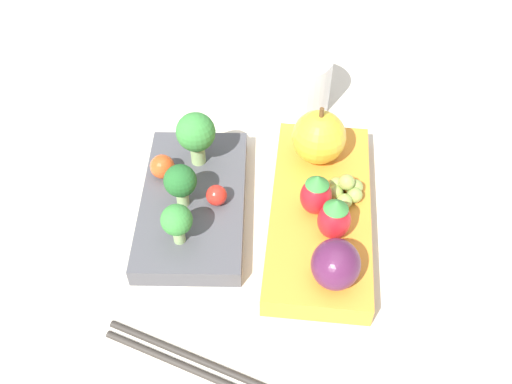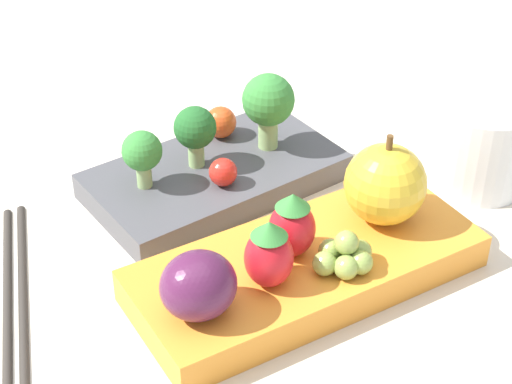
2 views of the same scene
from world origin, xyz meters
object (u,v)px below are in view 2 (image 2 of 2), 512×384
Objects in this scene: bento_box_savoury at (215,176)px; plum at (198,286)px; broccoli_floret_2 at (142,153)px; bento_box_fruit at (304,269)px; chopsticks_pair at (14,302)px; grape_cluster at (346,254)px; drinking_cup at (482,143)px; cherry_tomato_1 at (221,122)px; broccoli_floret_1 at (268,102)px; strawberry_1 at (269,254)px; strawberry_0 at (292,225)px; broccoli_floret_0 at (195,130)px; apple at (385,184)px; cherry_tomato_0 at (223,172)px.

bento_box_savoury is 4.34× the size of plum.
bento_box_savoury is 4.51× the size of broccoli_floret_2.
bento_box_fruit reaches higher than chopsticks_pair.
drinking_cup is at bearing 22.01° from grape_cluster.
grape_cluster reaches higher than cherry_tomato_1.
bento_box_fruit is 0.16m from cherry_tomato_1.
bento_box_savoury is at bearing 98.35° from grape_cluster.
broccoli_floret_1 is 1.37× the size of broccoli_floret_2.
strawberry_1 is 0.16m from chopsticks_pair.
strawberry_1 reaches higher than bento_box_fruit.
grape_cluster is at bearing -157.99° from drinking_cup.
bento_box_fruit is at bearing -108.15° from broccoli_floret_1.
bento_box_fruit is 9.43× the size of cherry_tomato_1.
strawberry_1 is at bearing -78.54° from broccoli_floret_2.
cherry_tomato_1 is 0.54× the size of strawberry_0.
drinking_cup is (0.16, 0.06, 0.00)m from grape_cluster.
broccoli_floret_0 is 1.31× the size of grape_cluster.
drinking_cup reaches higher than chopsticks_pair.
bento_box_savoury is 3.07× the size of apple.
broccoli_floret_1 reaches higher than broccoli_floret_2.
bento_box_fruit is 11.32× the size of cherry_tomato_0.
grape_cluster is 0.17m from drinking_cup.
broccoli_floret_0 is at bearing 101.96° from cherry_tomato_0.
broccoli_floret_2 is at bearing 138.02° from apple.
strawberry_0 reaches higher than cherry_tomato_0.
bento_box_savoury is at bearing -121.68° from cherry_tomato_1.
grape_cluster is at bearing -99.70° from broccoli_floret_1.
cherry_tomato_1 reaches higher than cherry_tomato_0.
bento_box_fruit is at bearing -20.26° from chopsticks_pair.
broccoli_floret_0 is 0.05m from cherry_tomato_1.
broccoli_floret_0 is 0.74× the size of apple.
bento_box_fruit is at bearing 22.11° from strawberry_1.
chopsticks_pair is (-0.16, 0.06, -0.04)m from strawberry_0.
plum is (-0.14, -0.03, -0.01)m from apple.
apple is at bearing -49.93° from cherry_tomato_0.
broccoli_floret_0 is 0.64× the size of drinking_cup.
broccoli_floret_1 is 1.32× the size of strawberry_0.
broccoli_floret_1 is 0.29× the size of chopsticks_pair.
chopsticks_pair is at bearing 138.37° from plum.
plum is at bearing -169.08° from apple.
broccoli_floret_0 is 0.21m from drinking_cup.
broccoli_floret_0 reaches higher than cherry_tomato_0.
bento_box_savoury is 3.28× the size of broccoli_floret_1.
bento_box_fruit is 5.11× the size of plum.
apple is 1.76× the size of grape_cluster.
grape_cluster is 0.17× the size of chopsticks_pair.
broccoli_floret_1 reaches higher than plum.
chopsticks_pair is at bearing 167.33° from apple.
strawberry_0 is 0.22× the size of chopsticks_pair.
chopsticks_pair is (-0.17, 0.06, -0.01)m from bento_box_fruit.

